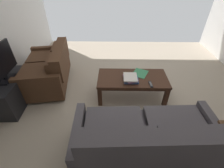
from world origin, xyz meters
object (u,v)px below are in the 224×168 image
at_px(loveseat_near, 49,69).
at_px(tv_remote, 151,84).
at_px(sofa_main, 146,141).
at_px(loose_magazine, 140,73).
at_px(tv_stand, 12,92).
at_px(coffee_table, 132,80).
at_px(book_stack, 131,78).

bearing_deg(loveseat_near, tv_remote, 162.75).
bearing_deg(loveseat_near, sofa_main, 136.80).
bearing_deg(loose_magazine, tv_remote, -43.14).
bearing_deg(tv_stand, loose_magazine, -170.94).
height_order(tv_stand, loose_magazine, tv_stand).
xyz_separation_m(tv_remote, loose_magazine, (0.13, -0.34, -0.01)).
bearing_deg(loveseat_near, coffee_table, 166.66).
distance_m(loveseat_near, loose_magazine, 1.82).
xyz_separation_m(loveseat_near, book_stack, (-1.60, 0.48, 0.12)).
bearing_deg(book_stack, coffee_table, -117.83).
relative_size(coffee_table, book_stack, 4.03).
relative_size(sofa_main, tv_stand, 1.84).
bearing_deg(tv_remote, loveseat_near, -17.25).
height_order(loveseat_near, loose_magazine, loveseat_near).
xyz_separation_m(loveseat_near, tv_stand, (0.46, 0.62, -0.09)).
xyz_separation_m(tv_stand, book_stack, (-2.06, -0.14, 0.21)).
xyz_separation_m(coffee_table, tv_stand, (2.11, 0.22, -0.11)).
xyz_separation_m(coffee_table, tv_remote, (-0.28, 0.21, 0.08)).
distance_m(sofa_main, coffee_table, 1.22).
distance_m(book_stack, loose_magazine, 0.29).
relative_size(sofa_main, coffee_table, 1.41).
xyz_separation_m(sofa_main, loveseat_near, (1.71, -1.61, -0.01)).
distance_m(book_stack, tv_remote, 0.35).
bearing_deg(coffee_table, tv_stand, 6.09).
bearing_deg(tv_stand, coffee_table, -173.91).
height_order(tv_stand, tv_remote, tv_stand).
xyz_separation_m(loveseat_near, tv_remote, (-1.93, 0.60, 0.09)).
xyz_separation_m(sofa_main, book_stack, (0.11, -1.13, 0.11)).
bearing_deg(sofa_main, loose_magazine, -93.66).
xyz_separation_m(book_stack, loose_magazine, (-0.19, -0.22, -0.04)).
bearing_deg(sofa_main, book_stack, -84.62).
distance_m(coffee_table, loose_magazine, 0.21).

